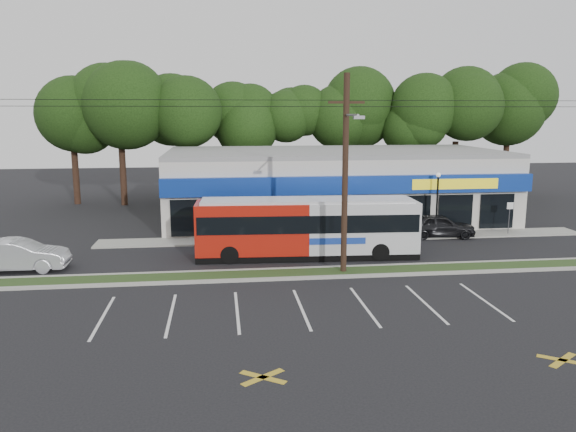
{
  "coord_description": "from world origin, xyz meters",
  "views": [
    {
      "loc": [
        -3.21,
        -26.21,
        8.11
      ],
      "look_at": [
        0.63,
        5.0,
        2.3
      ],
      "focal_mm": 35.0,
      "sensor_mm": 36.0,
      "label": 1
    }
  ],
  "objects_px": {
    "lamp_post": "(437,197)",
    "car_dark": "(439,226)",
    "sign_post": "(510,212)",
    "utility_pole": "(342,168)",
    "pedestrian_a": "(412,234)",
    "pedestrian_b": "(329,237)",
    "metrobus": "(307,226)",
    "car_silver": "(18,255)"
  },
  "relations": [
    {
      "from": "utility_pole",
      "to": "lamp_post",
      "type": "relative_size",
      "value": 11.76
    },
    {
      "from": "lamp_post",
      "to": "metrobus",
      "type": "xyz_separation_m",
      "value": [
        -9.35,
        -4.3,
        -0.9
      ]
    },
    {
      "from": "utility_pole",
      "to": "metrobus",
      "type": "xyz_separation_m",
      "value": [
        -1.18,
        3.57,
        -3.64
      ]
    },
    {
      "from": "utility_pole",
      "to": "sign_post",
      "type": "distance_m",
      "value": 15.71
    },
    {
      "from": "lamp_post",
      "to": "metrobus",
      "type": "height_order",
      "value": "lamp_post"
    },
    {
      "from": "pedestrian_a",
      "to": "pedestrian_b",
      "type": "bearing_deg",
      "value": -42.07
    },
    {
      "from": "lamp_post",
      "to": "car_silver",
      "type": "relative_size",
      "value": 0.85
    },
    {
      "from": "utility_pole",
      "to": "pedestrian_a",
      "type": "distance_m",
      "value": 8.8
    },
    {
      "from": "lamp_post",
      "to": "sign_post",
      "type": "height_order",
      "value": "lamp_post"
    },
    {
      "from": "utility_pole",
      "to": "pedestrian_a",
      "type": "bearing_deg",
      "value": 42.43
    },
    {
      "from": "lamp_post",
      "to": "pedestrian_a",
      "type": "relative_size",
      "value": 2.54
    },
    {
      "from": "sign_post",
      "to": "pedestrian_a",
      "type": "distance_m",
      "value": 8.07
    },
    {
      "from": "utility_pole",
      "to": "car_dark",
      "type": "distance_m",
      "value": 12.14
    },
    {
      "from": "utility_pole",
      "to": "car_dark",
      "type": "bearing_deg",
      "value": 42.46
    },
    {
      "from": "sign_post",
      "to": "pedestrian_b",
      "type": "distance_m",
      "value": 13.05
    },
    {
      "from": "lamp_post",
      "to": "car_dark",
      "type": "xyz_separation_m",
      "value": [
        0.11,
        -0.3,
        -1.89
      ]
    },
    {
      "from": "sign_post",
      "to": "pedestrian_a",
      "type": "height_order",
      "value": "sign_post"
    },
    {
      "from": "utility_pole",
      "to": "car_silver",
      "type": "relative_size",
      "value": 9.98
    },
    {
      "from": "lamp_post",
      "to": "car_silver",
      "type": "xyz_separation_m",
      "value": [
        -24.68,
        -5.3,
        -1.85
      ]
    },
    {
      "from": "utility_pole",
      "to": "metrobus",
      "type": "distance_m",
      "value": 5.23
    },
    {
      "from": "utility_pole",
      "to": "pedestrian_b",
      "type": "height_order",
      "value": "utility_pole"
    },
    {
      "from": "car_silver",
      "to": "pedestrian_a",
      "type": "bearing_deg",
      "value": -83.82
    },
    {
      "from": "lamp_post",
      "to": "car_silver",
      "type": "bearing_deg",
      "value": -167.88
    },
    {
      "from": "pedestrian_b",
      "to": "utility_pole",
      "type": "bearing_deg",
      "value": 86.15
    },
    {
      "from": "utility_pole",
      "to": "car_silver",
      "type": "distance_m",
      "value": 17.33
    },
    {
      "from": "lamp_post",
      "to": "sign_post",
      "type": "bearing_deg",
      "value": -2.58
    },
    {
      "from": "lamp_post",
      "to": "metrobus",
      "type": "bearing_deg",
      "value": -155.29
    },
    {
      "from": "lamp_post",
      "to": "pedestrian_a",
      "type": "bearing_deg",
      "value": -133.07
    },
    {
      "from": "metrobus",
      "to": "lamp_post",
      "type": "bearing_deg",
      "value": 27.49
    },
    {
      "from": "sign_post",
      "to": "lamp_post",
      "type": "bearing_deg",
      "value": 177.42
    },
    {
      "from": "car_dark",
      "to": "sign_post",
      "type": "bearing_deg",
      "value": -83.21
    },
    {
      "from": "car_dark",
      "to": "car_silver",
      "type": "relative_size",
      "value": 0.92
    },
    {
      "from": "metrobus",
      "to": "pedestrian_a",
      "type": "height_order",
      "value": "metrobus"
    },
    {
      "from": "car_dark",
      "to": "pedestrian_a",
      "type": "distance_m",
      "value": 3.7
    },
    {
      "from": "utility_pole",
      "to": "car_dark",
      "type": "relative_size",
      "value": 10.9
    },
    {
      "from": "sign_post",
      "to": "pedestrian_a",
      "type": "relative_size",
      "value": 1.33
    },
    {
      "from": "sign_post",
      "to": "car_dark",
      "type": "distance_m",
      "value": 4.95
    },
    {
      "from": "lamp_post",
      "to": "car_dark",
      "type": "relative_size",
      "value": 0.93
    },
    {
      "from": "lamp_post",
      "to": "utility_pole",
      "type": "bearing_deg",
      "value": -136.05
    },
    {
      "from": "utility_pole",
      "to": "lamp_post",
      "type": "bearing_deg",
      "value": 43.95
    },
    {
      "from": "pedestrian_a",
      "to": "metrobus",
      "type": "bearing_deg",
      "value": -29.5
    },
    {
      "from": "utility_pole",
      "to": "pedestrian_a",
      "type": "height_order",
      "value": "utility_pole"
    }
  ]
}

